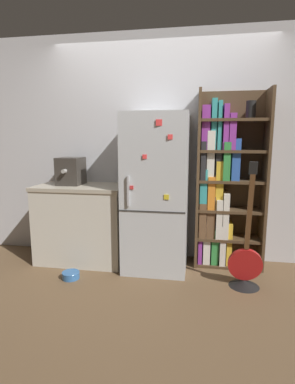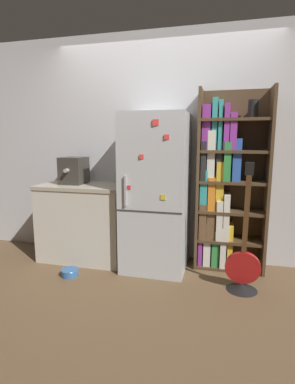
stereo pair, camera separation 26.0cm
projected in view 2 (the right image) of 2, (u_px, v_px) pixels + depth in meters
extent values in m
plane|color=brown|center=(153.00, 270.00, 3.26)|extent=(16.00, 16.00, 0.00)
cube|color=silver|center=(163.00, 149.00, 3.49)|extent=(8.00, 0.05, 2.60)
cube|color=silver|center=(156.00, 193.00, 3.23)|extent=(0.67, 0.66, 1.67)
cube|color=#333333|center=(149.00, 212.00, 2.93)|extent=(0.66, 0.01, 0.01)
cube|color=#B2B2B7|center=(125.00, 191.00, 2.94)|extent=(0.02, 0.02, 0.30)
cube|color=red|center=(167.00, 137.00, 2.77)|extent=(0.05, 0.02, 0.05)
cube|color=red|center=(156.00, 122.00, 2.77)|extent=(0.06, 0.02, 0.06)
cube|color=yellow|center=(163.00, 197.00, 2.87)|extent=(0.05, 0.01, 0.05)
cube|color=red|center=(142.00, 157.00, 2.86)|extent=(0.04, 0.02, 0.04)
cube|color=red|center=(129.00, 187.00, 2.94)|extent=(0.04, 0.01, 0.04)
cube|color=#4C3823|center=(199.00, 181.00, 3.26)|extent=(0.03, 0.33, 1.92)
cube|color=#4C3823|center=(267.00, 183.00, 3.09)|extent=(0.03, 0.33, 1.92)
cube|color=#4C3823|center=(232.00, 180.00, 3.32)|extent=(0.73, 0.03, 1.92)
cube|color=#4C3823|center=(228.00, 266.00, 3.33)|extent=(0.67, 0.30, 0.03)
cube|color=#4C3823|center=(229.00, 240.00, 3.28)|extent=(0.67, 0.30, 0.03)
cube|color=#4C3823|center=(231.00, 211.00, 3.23)|extent=(0.67, 0.30, 0.03)
cube|color=#4C3823|center=(232.00, 182.00, 3.17)|extent=(0.67, 0.30, 0.03)
cube|color=#4C3823|center=(234.00, 151.00, 3.12)|extent=(0.67, 0.30, 0.03)
cube|color=#4C3823|center=(235.00, 120.00, 3.06)|extent=(0.67, 0.30, 0.03)
cube|color=purple|center=(201.00, 247.00, 3.37)|extent=(0.04, 0.24, 0.37)
cube|color=silver|center=(208.00, 242.00, 3.34)|extent=(0.08, 0.23, 0.48)
cube|color=#338C3F|center=(216.00, 246.00, 3.33)|extent=(0.08, 0.26, 0.40)
cube|color=silver|center=(223.00, 245.00, 3.31)|extent=(0.06, 0.29, 0.45)
cube|color=gold|center=(230.00, 244.00, 3.29)|extent=(0.05, 0.24, 0.47)
cube|color=brown|center=(203.00, 220.00, 3.32)|extent=(0.08, 0.27, 0.39)
cube|color=brown|center=(212.00, 217.00, 3.28)|extent=(0.09, 0.24, 0.46)
cube|color=silver|center=(220.00, 219.00, 3.27)|extent=(0.07, 0.28, 0.43)
cube|color=silver|center=(226.00, 216.00, 3.24)|extent=(0.06, 0.27, 0.50)
cube|color=teal|center=(204.00, 189.00, 3.26)|extent=(0.08, 0.27, 0.43)
cube|color=orange|center=(212.00, 193.00, 3.25)|extent=(0.07, 0.27, 0.36)
cube|color=gold|center=(220.00, 186.00, 3.21)|extent=(0.08, 0.23, 0.52)
cube|color=#262628|center=(204.00, 161.00, 3.21)|extent=(0.05, 0.28, 0.41)
cube|color=silver|center=(211.00, 156.00, 3.18)|extent=(0.08, 0.21, 0.52)
cube|color=#262628|center=(220.00, 161.00, 3.18)|extent=(0.06, 0.24, 0.40)
cube|color=#338C3F|center=(227.00, 161.00, 3.15)|extent=(0.07, 0.27, 0.40)
cube|color=#2D59B2|center=(237.00, 160.00, 3.12)|extent=(0.08, 0.22, 0.44)
cube|color=purple|center=(207.00, 128.00, 3.15)|extent=(0.08, 0.22, 0.46)
cube|color=teal|center=(215.00, 124.00, 3.13)|extent=(0.05, 0.22, 0.53)
cube|color=teal|center=(221.00, 126.00, 3.10)|extent=(0.04, 0.22, 0.50)
cube|color=purple|center=(227.00, 127.00, 3.10)|extent=(0.05, 0.26, 0.46)
cube|color=purple|center=(233.00, 132.00, 3.09)|extent=(0.07, 0.28, 0.37)
cylinder|color=black|center=(253.00, 109.00, 3.01)|extent=(0.10, 0.10, 0.18)
cube|color=beige|center=(85.00, 223.00, 3.54)|extent=(0.99, 0.58, 0.85)
cube|color=#B2A893|center=(84.00, 186.00, 3.47)|extent=(1.01, 0.60, 0.04)
cube|color=#38332D|center=(74.00, 170.00, 3.50)|extent=(0.26, 0.30, 0.31)
cylinder|color=#A5A39E|center=(66.00, 171.00, 3.33)|extent=(0.04, 0.06, 0.04)
cone|color=black|center=(242.00, 287.00, 2.82)|extent=(0.29, 0.29, 0.06)
cylinder|color=#B21919|center=(243.00, 268.00, 2.79)|extent=(0.32, 0.09, 0.33)
cube|color=brown|center=(246.00, 215.00, 2.63)|extent=(0.04, 0.12, 0.72)
cube|color=black|center=(250.00, 169.00, 2.51)|extent=(0.07, 0.04, 0.11)
cylinder|color=#3366A5|center=(70.00, 272.00, 3.12)|extent=(0.18, 0.18, 0.07)
torus|color=#3366A5|center=(70.00, 270.00, 3.11)|extent=(0.18, 0.18, 0.01)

